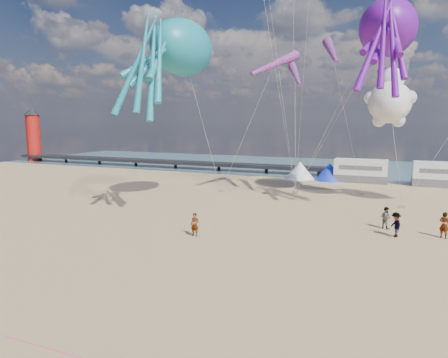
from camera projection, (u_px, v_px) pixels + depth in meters
ground at (161, 299)px, 18.33m from camera, size 120.00×120.00×0.00m
water at (329, 167)px, 68.57m from camera, size 120.00×120.00×0.00m
pier at (155, 161)px, 68.98m from camera, size 60.00×3.00×0.50m
lighthouse at (34, 138)px, 79.06m from camera, size 2.60×2.60×9.00m
motorhome_0 at (361, 171)px, 52.38m from camera, size 6.60×2.50×3.00m
motorhome_1 at (442, 175)px, 48.78m from camera, size 6.60×2.50×3.00m
tent_white at (300, 170)px, 55.45m from camera, size 4.00×4.00×2.40m
tent_blue at (329, 171)px, 53.93m from camera, size 4.00×4.00×2.40m
standing_person at (195, 225)px, 28.14m from camera, size 0.63×0.44×1.67m
beachgoer_1 at (386, 218)px, 30.12m from camera, size 0.98×0.91×1.68m
beachgoer_2 at (396, 225)px, 27.95m from camera, size 0.96×1.06×1.76m
beachgoer_5 at (444, 225)px, 27.67m from camera, size 1.76×1.37×1.86m
sandbag_a at (221, 191)px, 45.38m from camera, size 0.50×0.35×0.22m
sandbag_b at (296, 191)px, 45.18m from camera, size 0.50×0.35×0.22m
sandbag_c at (402, 207)px, 37.31m from camera, size 0.50×0.35×0.22m
sandbag_d at (362, 194)px, 43.57m from camera, size 0.50×0.35×0.22m
sandbag_e at (295, 193)px, 44.14m from camera, size 0.50×0.35×0.22m
kite_octopus_teal at (182, 48)px, 36.30m from camera, size 6.35×10.82×11.59m
kite_octopus_purple at (388, 28)px, 37.25m from camera, size 4.57×10.38×11.80m
kite_panda at (390, 102)px, 37.91m from camera, size 4.93×4.66×6.81m
windsock_left at (275, 64)px, 40.90m from camera, size 4.08×7.13×7.35m
windsock_mid at (332, 51)px, 37.63m from camera, size 2.84×6.56×6.55m
windsock_right at (296, 75)px, 40.59m from camera, size 2.78×4.87×4.91m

